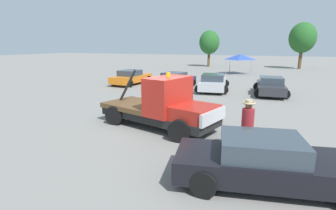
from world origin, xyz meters
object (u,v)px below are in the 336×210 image
(parked_car_orange, at_px, (131,77))
(parked_car_navy, at_px, (175,80))
(parked_car_charcoal, at_px, (271,86))
(tree_center, at_px, (209,42))
(canopy_tent_blue, at_px, (240,57))
(foreground_car, at_px, (268,162))
(tree_left, at_px, (303,38))
(tow_truck, at_px, (164,107))
(person_near_truck, at_px, (248,122))
(parked_car_silver, at_px, (213,82))

(parked_car_orange, distance_m, parked_car_navy, 4.52)
(parked_car_charcoal, xyz_separation_m, tree_center, (-10.02, 22.89, 3.27))
(parked_car_navy, distance_m, parked_car_charcoal, 7.64)
(canopy_tent_blue, relative_size, tree_center, 0.50)
(foreground_car, distance_m, parked_car_navy, 16.04)
(parked_car_charcoal, relative_size, tree_left, 0.66)
(tow_truck, height_order, person_near_truck, tow_truck)
(parked_car_silver, relative_size, canopy_tent_blue, 1.73)
(foreground_car, bearing_deg, parked_car_silver, 96.97)
(tow_truck, relative_size, parked_car_navy, 1.25)
(parked_car_orange, distance_m, parked_car_charcoal, 12.15)
(tow_truck, xyz_separation_m, tree_left, (7.95, 33.99, 3.59))
(parked_car_navy, distance_m, parked_car_silver, 3.30)
(person_near_truck, xyz_separation_m, tree_left, (4.27, 35.52, 3.45))
(tow_truck, relative_size, parked_car_orange, 1.25)
(canopy_tent_blue, distance_m, tree_center, 11.37)
(parked_car_charcoal, distance_m, tree_center, 25.20)
(parked_car_navy, relative_size, tree_center, 0.81)
(parked_car_charcoal, bearing_deg, canopy_tent_blue, 11.02)
(parked_car_orange, xyz_separation_m, tree_center, (2.12, 22.14, 3.27))
(foreground_car, relative_size, parked_car_charcoal, 1.14)
(parked_car_orange, relative_size, parked_car_silver, 0.94)
(foreground_car, xyz_separation_m, tree_left, (3.55, 37.46, 3.91))
(parked_car_silver, xyz_separation_m, canopy_tent_blue, (0.45, 13.22, 1.46))
(canopy_tent_blue, bearing_deg, parked_car_charcoal, -73.93)
(foreground_car, xyz_separation_m, parked_car_navy, (-7.77, 14.03, -0.00))
(parked_car_navy, relative_size, tree_left, 0.70)
(person_near_truck, height_order, canopy_tent_blue, canopy_tent_blue)
(parked_car_silver, height_order, tree_center, tree_center)
(tow_truck, distance_m, tree_left, 35.09)
(tow_truck, height_order, parked_car_navy, tow_truck)
(parked_car_silver, xyz_separation_m, parked_car_charcoal, (4.33, -0.27, -0.00))
(parked_car_navy, bearing_deg, tow_truck, -152.56)
(parked_car_orange, height_order, canopy_tent_blue, canopy_tent_blue)
(foreground_car, relative_size, parked_car_silver, 1.02)
(canopy_tent_blue, distance_m, tree_left, 13.02)
(foreground_car, xyz_separation_m, parked_car_silver, (-4.48, 13.95, 0.00))
(parked_car_navy, xyz_separation_m, tree_left, (11.33, 23.43, 3.91))
(person_near_truck, height_order, tree_center, tree_center)
(tree_center, bearing_deg, canopy_tent_blue, -56.89)
(parked_car_charcoal, bearing_deg, foreground_car, 175.56)
(person_near_truck, xyz_separation_m, parked_car_silver, (-3.76, 12.00, -0.46))
(parked_car_orange, relative_size, parked_car_navy, 1.00)
(person_near_truck, bearing_deg, parked_car_navy, 68.99)
(parked_car_silver, bearing_deg, parked_car_navy, 80.47)
(canopy_tent_blue, bearing_deg, parked_car_orange, -122.90)
(canopy_tent_blue, bearing_deg, tow_truck, -90.88)
(parked_car_orange, bearing_deg, parked_car_charcoal, -88.41)
(parked_car_orange, bearing_deg, foreground_car, -134.49)
(tow_truck, xyz_separation_m, parked_car_navy, (-3.38, 10.56, -0.32))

